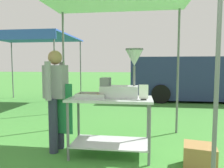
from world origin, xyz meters
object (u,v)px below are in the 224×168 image
Objects in this scene: menu_sign at (144,94)px; van_navy at (205,78)px; supply_crate at (200,157)px; donut_cart at (110,115)px; neighbour_tent at (27,38)px; vendor at (56,95)px; donut_fryer at (123,80)px; donut_tray at (92,96)px.

van_navy is (2.49, 5.85, -0.10)m from menu_sign.
supply_crate is (0.74, -0.14, -0.82)m from menu_sign.
donut_cart is 5.45m from neighbour_tent.
menu_sign is at bearing 169.52° from supply_crate.
vendor is (-1.37, 0.22, -0.08)m from menu_sign.
supply_crate is at bearing -106.26° from van_navy.
van_navy is (2.79, 5.69, -0.28)m from donut_fryer.
donut_cart is at bearing -172.73° from donut_fryer.
neighbour_tent is (-6.42, -1.82, 1.43)m from van_navy.
menu_sign is at bearing -7.30° from donut_tray.
menu_sign is at bearing -9.07° from vendor.
supply_crate is at bearing -16.31° from donut_fryer.
donut_cart is at bearing 163.77° from menu_sign.
vendor reaches higher than menu_sign.
donut_fryer is 0.23× the size of neighbour_tent.
donut_fryer is 0.13× the size of van_navy.
donut_tray is 0.60× the size of donut_fryer.
supply_crate is 6.62m from neighbour_tent.
menu_sign reaches higher than donut_tray.
neighbour_tent is (-3.44, 3.89, 1.68)m from donut_cart.
donut_cart is 6.45m from van_navy.
supply_crate is at bearing -12.81° from donut_cart.
supply_crate is (2.12, -0.36, -0.74)m from vendor.
menu_sign is 0.04× the size of van_navy.
donut_fryer is 6.34m from van_navy.
donut_tray is at bearing -51.17° from neighbour_tent.
neighbour_tent is at bearing 133.21° from donut_fryer.
neighbour_tent is at bearing 134.28° from menu_sign.
menu_sign is 6.36m from van_navy.
van_navy reaches higher than donut_cart.
menu_sign reaches higher than supply_crate.
neighbour_tent reaches higher than vendor.
menu_sign is 1.11m from supply_crate.
donut_tray is 0.77m from menu_sign.
van_navy is at bearing 15.82° from neighbour_tent.
vendor is 0.51× the size of neighbour_tent.
vendor reaches higher than supply_crate.
neighbour_tent reaches higher than menu_sign.
menu_sign reaches higher than donut_cart.
van_navy is at bearing 55.54° from vendor.
van_navy is at bearing 73.74° from supply_crate.
donut_cart is at bearing -117.61° from van_navy.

